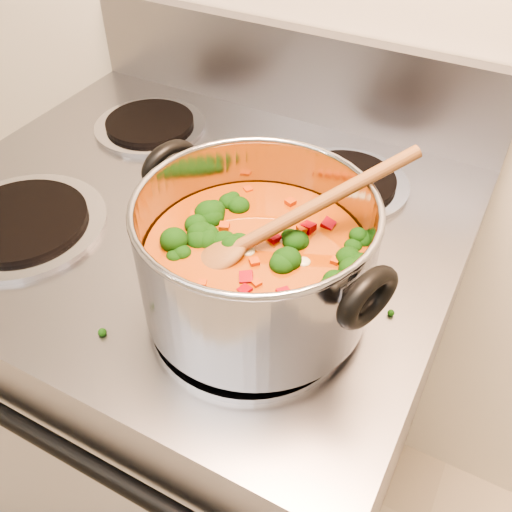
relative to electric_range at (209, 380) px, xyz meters
The scene contains 4 objects.
electric_range is the anchor object (origin of this frame).
stockpot 0.58m from the electric_range, 37.22° to the right, with size 0.33×0.27×0.16m.
wooden_spoon 0.62m from the electric_range, 33.48° to the right, with size 0.21×0.22×0.12m.
cooktop_crumbs 0.47m from the electric_range, 19.98° to the left, with size 0.15×0.09×0.01m.
Camera 1 is at (0.46, 0.61, 1.45)m, focal length 40.00 mm.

